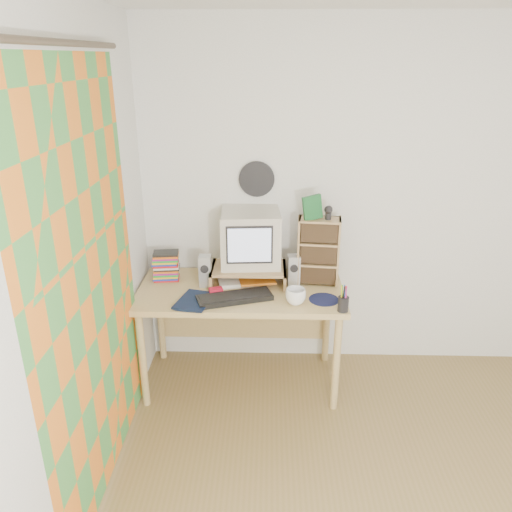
# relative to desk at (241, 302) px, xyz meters

# --- Properties ---
(back_wall) EXTENTS (3.50, 0.00, 3.50)m
(back_wall) POSITION_rel_desk_xyz_m (1.03, 0.31, 0.63)
(back_wall) COLOR white
(back_wall) RESTS_ON floor
(left_wall) EXTENTS (0.00, 3.50, 3.50)m
(left_wall) POSITION_rel_desk_xyz_m (-0.72, -1.44, 0.63)
(left_wall) COLOR white
(left_wall) RESTS_ON floor
(curtain) EXTENTS (0.00, 2.20, 2.20)m
(curtain) POSITION_rel_desk_xyz_m (-0.68, -0.96, 0.53)
(curtain) COLOR orange
(curtain) RESTS_ON left_wall
(wall_disc) EXTENTS (0.25, 0.02, 0.25)m
(wall_disc) POSITION_rel_desk_xyz_m (0.10, 0.29, 0.81)
(wall_disc) COLOR black
(wall_disc) RESTS_ON back_wall
(desk) EXTENTS (1.40, 0.70, 0.75)m
(desk) POSITION_rel_desk_xyz_m (0.00, 0.00, 0.00)
(desk) COLOR tan
(desk) RESTS_ON floor
(monitor_riser) EXTENTS (0.52, 0.30, 0.12)m
(monitor_riser) POSITION_rel_desk_xyz_m (0.05, 0.04, 0.23)
(monitor_riser) COLOR tan
(monitor_riser) RESTS_ON desk
(crt_monitor) EXTENTS (0.42, 0.42, 0.38)m
(crt_monitor) POSITION_rel_desk_xyz_m (0.06, 0.09, 0.44)
(crt_monitor) COLOR beige
(crt_monitor) RESTS_ON monitor_riser
(speaker_left) EXTENTS (0.08, 0.08, 0.22)m
(speaker_left) POSITION_rel_desk_xyz_m (-0.24, -0.02, 0.25)
(speaker_left) COLOR #B7B8BC
(speaker_left) RESTS_ON desk
(speaker_right) EXTENTS (0.09, 0.09, 0.22)m
(speaker_right) POSITION_rel_desk_xyz_m (0.36, 0.01, 0.24)
(speaker_right) COLOR #B7B8BC
(speaker_right) RESTS_ON desk
(keyboard) EXTENTS (0.51, 0.31, 0.03)m
(keyboard) POSITION_rel_desk_xyz_m (-0.03, -0.24, 0.15)
(keyboard) COLOR black
(keyboard) RESTS_ON desk
(dvd_stack) EXTENTS (0.19, 0.14, 0.25)m
(dvd_stack) POSITION_rel_desk_xyz_m (-0.54, 0.08, 0.26)
(dvd_stack) COLOR brown
(dvd_stack) RESTS_ON desk
(cd_rack) EXTENTS (0.30, 0.18, 0.47)m
(cd_rack) POSITION_rel_desk_xyz_m (0.53, 0.05, 0.37)
(cd_rack) COLOR tan
(cd_rack) RESTS_ON desk
(mug) EXTENTS (0.15, 0.15, 0.10)m
(mug) POSITION_rel_desk_xyz_m (0.36, -0.28, 0.19)
(mug) COLOR white
(mug) RESTS_ON desk
(diary) EXTENTS (0.29, 0.24, 0.05)m
(diary) POSITION_rel_desk_xyz_m (-0.38, -0.25, 0.16)
(diary) COLOR #0E1833
(diary) RESTS_ON desk
(mousepad) EXTENTS (0.20, 0.20, 0.00)m
(mousepad) POSITION_rel_desk_xyz_m (0.55, -0.22, 0.14)
(mousepad) COLOR black
(mousepad) RESTS_ON desk
(pen_cup) EXTENTS (0.09, 0.09, 0.14)m
(pen_cup) POSITION_rel_desk_xyz_m (0.66, -0.37, 0.20)
(pen_cup) COLOR black
(pen_cup) RESTS_ON desk
(papers) EXTENTS (0.31, 0.25, 0.04)m
(papers) POSITION_rel_desk_xyz_m (0.03, 0.04, 0.15)
(papers) COLOR white
(papers) RESTS_ON desk
(red_box) EXTENTS (0.10, 0.08, 0.04)m
(red_box) POSITION_rel_desk_xyz_m (-0.16, -0.16, 0.16)
(red_box) COLOR red
(red_box) RESTS_ON desk
(game_box) EXTENTS (0.13, 0.07, 0.16)m
(game_box) POSITION_rel_desk_xyz_m (0.47, 0.03, 0.69)
(game_box) COLOR #1A5C2B
(game_box) RESTS_ON cd_rack
(webcam) EXTENTS (0.06, 0.06, 0.09)m
(webcam) POSITION_rel_desk_xyz_m (0.58, 0.03, 0.65)
(webcam) COLOR black
(webcam) RESTS_ON cd_rack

